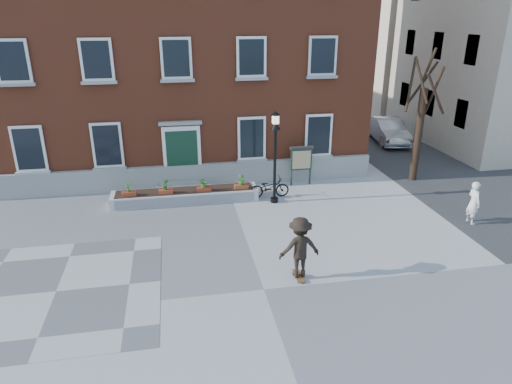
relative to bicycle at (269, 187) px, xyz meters
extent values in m
plane|color=#9F9FA2|center=(-1.65, -7.02, -0.46)|extent=(100.00, 100.00, 0.00)
cube|color=#5C5C5E|center=(-7.65, -6.02, -0.46)|extent=(6.00, 6.00, 0.01)
imported|color=black|center=(0.00, 0.00, 0.00)|extent=(1.75, 0.62, 0.92)
imported|color=silver|center=(9.17, 7.61, 0.29)|extent=(2.18, 4.71, 1.50)
imported|color=silver|center=(7.11, -3.98, 0.39)|extent=(0.43, 0.63, 1.69)
cube|color=brown|center=(-3.65, 6.98, 5.54)|extent=(18.00, 10.00, 12.00)
cube|color=gray|center=(-3.65, 1.86, 0.09)|extent=(18.00, 0.24, 1.10)
cube|color=#A7A8A2|center=(-3.65, 1.73, -0.36)|extent=(2.60, 0.80, 0.20)
cube|color=gray|center=(-3.65, 1.88, -0.16)|extent=(2.20, 0.50, 0.20)
cube|color=white|center=(-3.65, 1.90, 1.19)|extent=(1.70, 0.12, 2.50)
cube|color=#123321|center=(-3.65, 1.85, 1.09)|extent=(1.40, 0.06, 2.30)
cube|color=gray|center=(-3.65, 1.86, 2.59)|extent=(1.90, 0.25, 0.15)
cube|color=white|center=(-10.05, 1.88, 1.74)|extent=(1.30, 0.10, 2.00)
cube|color=black|center=(-10.05, 1.83, 1.74)|extent=(1.08, 0.04, 1.78)
cube|color=#A2A39D|center=(-10.05, 1.82, 0.68)|extent=(1.44, 0.20, 0.12)
cube|color=silver|center=(-10.05, 1.88, 5.34)|extent=(1.30, 0.10, 1.70)
cube|color=black|center=(-10.05, 1.83, 5.34)|extent=(1.08, 0.04, 1.48)
cube|color=gray|center=(-10.05, 1.82, 4.43)|extent=(1.44, 0.20, 0.12)
cube|color=silver|center=(-6.85, 1.88, 1.74)|extent=(1.30, 0.10, 2.00)
cube|color=black|center=(-6.85, 1.83, 1.74)|extent=(1.08, 0.04, 1.78)
cube|color=gray|center=(-6.85, 1.82, 0.68)|extent=(1.44, 0.20, 0.12)
cube|color=white|center=(-6.85, 1.88, 5.34)|extent=(1.30, 0.10, 1.70)
cube|color=black|center=(-6.85, 1.83, 5.34)|extent=(1.08, 0.04, 1.48)
cube|color=#A0A09B|center=(-6.85, 1.82, 4.43)|extent=(1.44, 0.20, 0.12)
cube|color=white|center=(-3.65, 1.88, 5.34)|extent=(1.30, 0.10, 1.70)
cube|color=black|center=(-3.65, 1.83, 5.34)|extent=(1.08, 0.04, 1.48)
cube|color=#9C9C97|center=(-3.65, 1.82, 4.43)|extent=(1.44, 0.20, 0.12)
cube|color=white|center=(-0.45, 1.88, 1.74)|extent=(1.30, 0.10, 2.00)
cube|color=black|center=(-0.45, 1.83, 1.74)|extent=(1.08, 0.04, 1.78)
cube|color=gray|center=(-0.45, 1.82, 0.68)|extent=(1.44, 0.20, 0.12)
cube|color=white|center=(-0.45, 1.88, 5.34)|extent=(1.30, 0.10, 1.70)
cube|color=black|center=(-0.45, 1.83, 5.34)|extent=(1.08, 0.04, 1.48)
cube|color=#A8A8A3|center=(-0.45, 1.82, 4.43)|extent=(1.44, 0.20, 0.12)
cube|color=white|center=(2.75, 1.88, 1.74)|extent=(1.30, 0.10, 2.00)
cube|color=black|center=(2.75, 1.83, 1.74)|extent=(1.08, 0.04, 1.78)
cube|color=#9F9F9A|center=(2.75, 1.82, 0.68)|extent=(1.44, 0.20, 0.12)
cube|color=silver|center=(2.75, 1.88, 5.34)|extent=(1.30, 0.10, 1.70)
cube|color=black|center=(2.75, 1.83, 5.34)|extent=(1.08, 0.04, 1.48)
cube|color=#969691|center=(2.75, 1.82, 4.43)|extent=(1.44, 0.20, 0.12)
cube|color=silver|center=(-3.65, 0.18, -0.21)|extent=(6.20, 1.10, 0.50)
cube|color=silver|center=(-3.65, -0.38, -0.21)|extent=(5.80, 0.02, 0.40)
cube|color=black|center=(-3.65, 0.18, 0.04)|extent=(5.80, 0.90, 0.06)
cube|color=maroon|center=(-5.95, -0.07, 0.14)|extent=(0.60, 0.25, 0.20)
imported|color=#3B6F21|center=(-5.95, -0.07, 0.46)|extent=(0.24, 0.24, 0.45)
cube|color=#933920|center=(-4.45, -0.07, 0.14)|extent=(0.60, 0.25, 0.20)
imported|color=#296A1F|center=(-4.45, -0.07, 0.46)|extent=(0.25, 0.25, 0.45)
cube|color=maroon|center=(-2.85, -0.07, 0.14)|extent=(0.60, 0.25, 0.20)
imported|color=#33691F|center=(-2.85, -0.07, 0.46)|extent=(0.40, 0.40, 0.45)
cube|color=#964320|center=(-1.25, -0.07, 0.14)|extent=(0.60, 0.25, 0.20)
imported|color=#36661E|center=(-1.25, -0.07, 0.46)|extent=(0.25, 0.25, 0.45)
cylinder|color=#302015|center=(7.35, 0.98, 1.74)|extent=(0.36, 0.36, 4.40)
cylinder|color=#312015|center=(7.86, 0.98, 3.83)|extent=(0.12, 1.12, 2.23)
cylinder|color=black|center=(7.52, 1.50, 4.09)|extent=(1.18, 0.49, 1.97)
cylinder|color=#302315|center=(6.86, 1.34, 4.09)|extent=(0.88, 1.14, 2.35)
cylinder|color=black|center=(7.05, 0.76, 4.27)|extent=(0.60, 0.77, 1.90)
cylinder|color=#302015|center=(7.55, 0.35, 3.78)|extent=(1.39, 0.55, 1.95)
cylinder|color=#312416|center=(7.51, 1.11, 4.91)|extent=(0.43, 0.48, 1.58)
cube|color=#3A3A3C|center=(10.35, 10.98, -0.46)|extent=(8.00, 36.00, 0.01)
cube|color=beige|center=(16.35, 18.98, 6.04)|extent=(10.00, 11.00, 13.00)
cube|color=black|center=(11.39, 3.78, 2.04)|extent=(0.08, 1.00, 1.50)
cube|color=black|center=(11.39, 6.98, 2.04)|extent=(0.08, 1.00, 1.50)
cube|color=black|center=(11.39, 10.18, 2.04)|extent=(0.08, 1.00, 1.50)
cube|color=black|center=(11.39, 3.78, 5.34)|extent=(0.08, 1.00, 1.50)
cube|color=black|center=(11.39, 6.98, 5.34)|extent=(0.08, 1.00, 1.50)
cube|color=black|center=(11.39, 10.18, 5.34)|extent=(0.08, 1.00, 1.50)
cylinder|color=black|center=(0.10, -0.58, -0.36)|extent=(0.32, 0.32, 0.20)
cylinder|color=black|center=(0.10, -0.58, 1.14)|extent=(0.12, 0.12, 3.20)
cone|color=black|center=(0.10, -0.58, 2.89)|extent=(0.40, 0.40, 0.30)
cube|color=beige|center=(0.10, -0.58, 3.14)|extent=(0.24, 0.24, 0.34)
cone|color=black|center=(0.10, -0.58, 3.39)|extent=(0.40, 0.40, 0.16)
cylinder|color=#193221|center=(1.32, 1.25, 0.44)|extent=(0.08, 0.08, 1.80)
cylinder|color=#172F1F|center=(2.22, 1.25, 0.44)|extent=(0.08, 0.08, 1.80)
cube|color=#1A3525|center=(1.77, 1.25, 0.79)|extent=(1.00, 0.10, 1.00)
cube|color=beige|center=(1.77, 1.19, 0.79)|extent=(0.85, 0.02, 0.85)
cube|color=#3C3634|center=(1.77, 1.25, 1.36)|extent=(1.10, 0.16, 0.10)
cube|color=brown|center=(-0.47, -6.57, -0.40)|extent=(0.22, 0.78, 0.03)
cylinder|color=black|center=(-0.56, -6.85, -0.44)|extent=(0.03, 0.05, 0.05)
cylinder|color=black|center=(-0.38, -6.85, -0.44)|extent=(0.03, 0.05, 0.05)
cylinder|color=black|center=(-0.56, -6.29, -0.44)|extent=(0.03, 0.05, 0.05)
cylinder|color=black|center=(-0.38, -6.29, -0.44)|extent=(0.03, 0.05, 0.05)
imported|color=black|center=(-0.47, -6.57, 0.58)|extent=(1.28, 0.78, 1.94)
camera|label=1|loc=(-3.95, -18.21, 7.15)|focal=32.00mm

